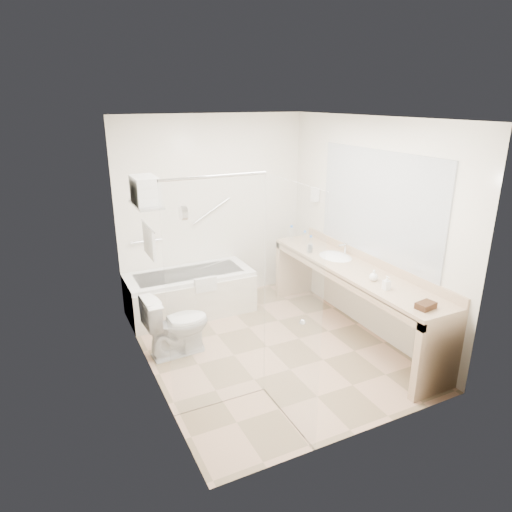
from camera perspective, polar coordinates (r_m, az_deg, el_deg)
name	(u,v)px	position (r m, az deg, el deg)	size (l,w,h in m)	color
floor	(268,347)	(5.30, 1.45, -11.25)	(3.20, 3.20, 0.00)	tan
ceiling	(270,118)	(4.57, 1.72, 16.89)	(2.60, 3.20, 0.10)	white
wall_back	(214,210)	(6.20, -5.30, 5.75)	(2.60, 0.10, 2.50)	silver
wall_front	(367,299)	(3.54, 13.66, -5.28)	(2.60, 0.10, 2.50)	silver
wall_left	(145,260)	(4.37, -13.73, -0.52)	(0.10, 3.20, 2.50)	silver
wall_right	(367,227)	(5.49, 13.73, 3.50)	(0.10, 3.20, 2.50)	silver
bathtub	(190,293)	(6.03, -8.23, -4.55)	(1.60, 0.73, 0.59)	white
grab_bar_short	(146,241)	(5.98, -13.60, 1.81)	(0.03, 0.03, 0.40)	silver
grab_bar_long	(211,211)	(6.14, -5.60, 5.62)	(0.03, 0.03, 0.60)	silver
shower_enclosure	(252,303)	(3.82, -0.46, -5.88)	(0.96, 0.91, 2.11)	silver
towel_shelf	(146,199)	(4.59, -13.62, 6.98)	(0.24, 0.55, 0.81)	silver
vanity_counter	(352,284)	(5.41, 11.96, -3.45)	(0.55, 2.70, 0.95)	tan
sink	(335,259)	(5.66, 9.88, -0.33)	(0.40, 0.52, 0.14)	white
faucet	(346,249)	(5.70, 11.13, 0.92)	(0.03, 0.03, 0.14)	silver
mirror	(377,205)	(5.30, 14.93, 6.20)	(0.02, 2.00, 1.20)	#AFB5BC
hairdryer_unit	(315,195)	(6.23, 7.40, 7.62)	(0.08, 0.10, 0.18)	white
toilet	(177,324)	(5.09, -9.87, -8.43)	(0.40, 0.71, 0.70)	white
amenity_basket	(426,306)	(4.48, 20.46, -5.82)	(0.18, 0.12, 0.06)	#412617
soap_bottle_a	(386,286)	(4.79, 15.97, -3.68)	(0.06, 0.14, 0.07)	white
soap_bottle_b	(374,276)	(4.98, 14.48, -2.49)	(0.09, 0.12, 0.09)	white
water_bottle_left	(291,234)	(6.17, 4.45, 2.80)	(0.07, 0.07, 0.21)	silver
water_bottle_mid	(311,243)	(5.83, 6.85, 1.61)	(0.06, 0.06, 0.19)	silver
water_bottle_right	(305,238)	(6.04, 6.11, 2.26)	(0.06, 0.06, 0.18)	silver
drinking_glass_near	(310,249)	(5.72, 6.71, 0.88)	(0.08, 0.08, 0.10)	silver
drinking_glass_far	(310,248)	(5.75, 6.75, 1.01)	(0.08, 0.08, 0.10)	silver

